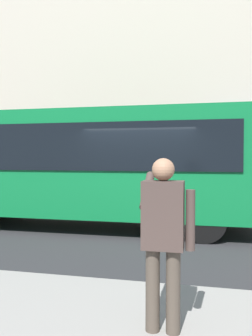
% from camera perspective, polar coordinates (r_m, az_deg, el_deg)
% --- Properties ---
extents(ground_plane, '(60.00, 60.00, 0.00)m').
position_cam_1_polar(ground_plane, '(8.49, 2.74, -10.86)').
color(ground_plane, '#2B2B2D').
extents(building_facade_far, '(28.00, 1.55, 12.00)m').
position_cam_1_polar(building_facade_far, '(15.58, 7.44, 17.15)').
color(building_facade_far, beige).
rests_on(building_facade_far, ground_plane).
extents(red_bus, '(9.05, 2.54, 3.08)m').
position_cam_1_polar(red_bus, '(9.29, -6.34, 0.70)').
color(red_bus, '#0F7238').
rests_on(red_bus, ground_plane).
extents(pedestrian_photographer, '(0.53, 0.52, 1.70)m').
position_cam_1_polar(pedestrian_photographer, '(3.45, 6.17, -10.24)').
color(pedestrian_photographer, '#4C4238').
rests_on(pedestrian_photographer, sidewalk_curb).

